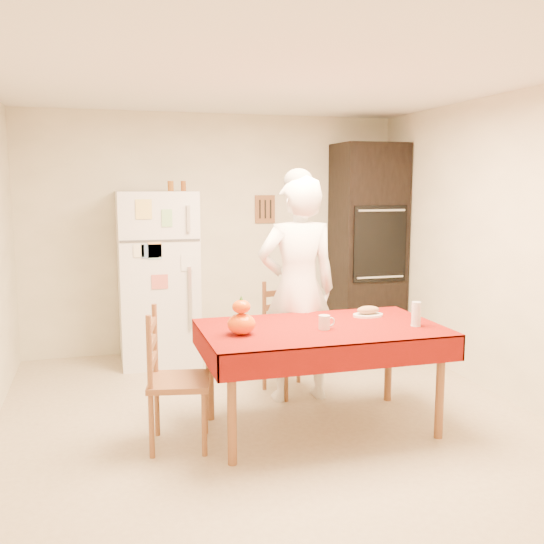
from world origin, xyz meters
name	(u,v)px	position (x,y,z in m)	size (l,w,h in m)	color
floor	(274,424)	(0.00, 0.00, 0.00)	(4.50, 4.50, 0.00)	tan
room_shell	(274,205)	(0.00, 0.00, 1.62)	(4.02, 4.52, 2.51)	#F2EACB
refrigerator	(158,278)	(-0.65, 1.88, 0.85)	(0.75, 0.74, 1.70)	white
oven_cabinet	(368,246)	(1.63, 1.93, 1.10)	(0.70, 0.62, 2.20)	black
dining_table	(321,336)	(0.30, -0.17, 0.69)	(1.70, 1.00, 0.76)	brown
chair_far	(289,332)	(0.34, 0.71, 0.51)	(0.52, 0.50, 0.95)	brown
chair_left	(169,374)	(-0.78, -0.16, 0.51)	(0.47, 0.49, 0.95)	brown
seated_woman	(298,290)	(0.34, 0.48, 0.92)	(0.67, 0.44, 1.83)	white
coffee_mug	(324,322)	(0.29, -0.25, 0.81)	(0.08, 0.08, 0.10)	silver
pumpkin_lower	(241,324)	(-0.29, -0.23, 0.83)	(0.19, 0.19, 0.14)	#D75405
pumpkin_upper	(241,307)	(-0.29, -0.23, 0.95)	(0.12, 0.12, 0.09)	#D55C05
wine_glass	(416,314)	(0.96, -0.34, 0.85)	(0.07, 0.07, 0.18)	silver
bread_plate	(368,315)	(0.77, 0.05, 0.77)	(0.24, 0.24, 0.02)	white
bread_loaf	(368,310)	(0.77, 0.05, 0.81)	(0.18, 0.10, 0.06)	tan
spice_jar_left	(170,186)	(-0.50, 1.93, 1.75)	(0.05, 0.05, 0.10)	brown
spice_jar_mid	(171,186)	(-0.49, 1.93, 1.75)	(0.05, 0.05, 0.10)	#93551A
spice_jar_right	(183,186)	(-0.37, 1.93, 1.75)	(0.05, 0.05, 0.10)	brown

